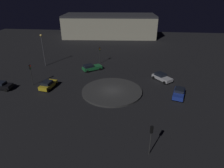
% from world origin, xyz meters
% --- Properties ---
extents(ground_plane, '(117.17, 117.17, 0.00)m').
position_xyz_m(ground_plane, '(0.00, 0.00, 0.00)').
color(ground_plane, black).
extents(roundabout_island, '(11.21, 11.21, 0.32)m').
position_xyz_m(roundabout_island, '(0.00, 0.00, 0.16)').
color(roundabout_island, '#383838').
rests_on(roundabout_island, ground_plane).
extents(car_blue, '(4.44, 3.00, 1.50)m').
position_xyz_m(car_blue, '(0.71, 11.96, 0.79)').
color(car_blue, '#1E38A5').
rests_on(car_blue, ground_plane).
extents(car_black, '(2.05, 4.27, 1.50)m').
position_xyz_m(car_black, '(1.21, -21.19, 0.80)').
color(car_black, black).
rests_on(car_black, ground_plane).
extents(car_silver, '(4.49, 4.16, 1.49)m').
position_xyz_m(car_silver, '(-6.13, 9.81, 0.77)').
color(car_silver, silver).
rests_on(car_silver, ground_plane).
extents(car_green, '(4.09, 4.70, 1.52)m').
position_xyz_m(car_green, '(-10.01, -5.96, 0.77)').
color(car_green, '#1E7238').
rests_on(car_green, ground_plane).
extents(car_yellow, '(4.18, 2.58, 1.58)m').
position_xyz_m(car_yellow, '(-0.07, -12.36, 0.80)').
color(car_yellow, gold).
rests_on(car_yellow, ground_plane).
extents(traffic_light_east, '(0.39, 0.36, 4.03)m').
position_xyz_m(traffic_light_east, '(14.70, 5.87, 2.88)').
color(traffic_light_east, '#2D2D2D').
rests_on(traffic_light_east, ground_plane).
extents(traffic_light_west, '(0.39, 0.35, 4.21)m').
position_xyz_m(traffic_light_west, '(-15.10, -4.70, 2.99)').
color(traffic_light_west, '#2D2D2D').
rests_on(traffic_light_west, ground_plane).
extents(traffic_light_south, '(0.31, 0.36, 4.30)m').
position_xyz_m(traffic_light_south, '(-1.12, -15.94, 3.06)').
color(traffic_light_south, '#2D2D2D').
rests_on(traffic_light_south, ground_plane).
extents(streetlamp_southwest, '(0.56, 0.56, 7.82)m').
position_xyz_m(streetlamp_southwest, '(-11.93, -17.99, 5.32)').
color(streetlamp_southwest, '#4C4C51').
rests_on(streetlamp_southwest, ground_plane).
extents(store_building, '(16.35, 36.33, 8.49)m').
position_xyz_m(store_building, '(-47.08, -6.00, 4.25)').
color(store_building, '#B7B299').
rests_on(store_building, ground_plane).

